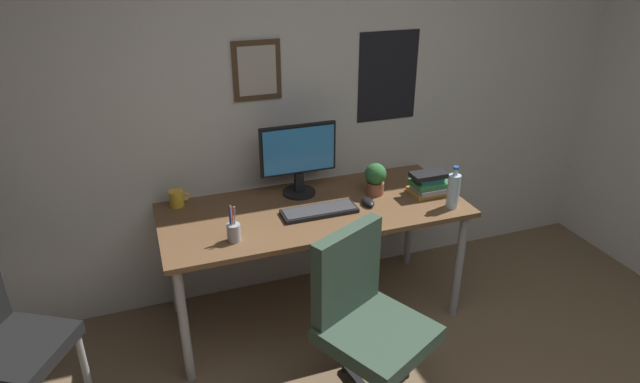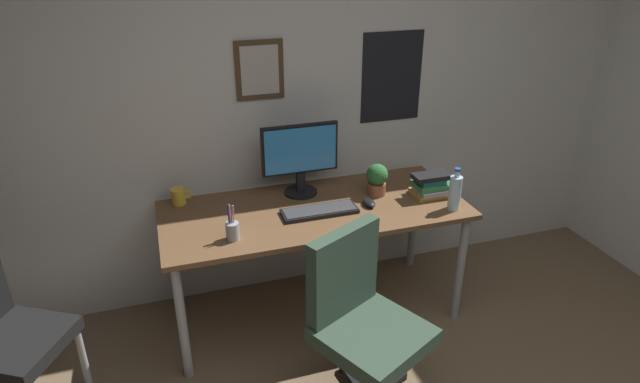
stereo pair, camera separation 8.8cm
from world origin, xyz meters
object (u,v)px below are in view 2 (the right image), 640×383
object	(u,v)px
keyboard	(320,211)
water_bottle	(455,192)
office_chair	(361,317)
pen_cup	(232,230)
monitor	(300,156)
coffee_mug_near	(179,196)
side_chair	(1,331)
book_stack_left	(432,185)
potted_plant	(377,178)
computer_mouse	(369,203)

from	to	relation	value
keyboard	water_bottle	xyz separation A→B (m)	(0.74, -0.19, 0.09)
office_chair	keyboard	bearing A→B (deg)	89.27
office_chair	pen_cup	size ratio (longest dim) A/B	4.75
monitor	coffee_mug_near	distance (m)	0.74
keyboard	side_chair	bearing A→B (deg)	-171.98
monitor	pen_cup	size ratio (longest dim) A/B	2.30
book_stack_left	water_bottle	bearing A→B (deg)	-78.93
office_chair	book_stack_left	xyz separation A→B (m)	(0.71, 0.69, 0.28)
side_chair	pen_cup	xyz separation A→B (m)	(1.12, 0.09, 0.29)
water_bottle	potted_plant	distance (m)	0.46
office_chair	keyboard	distance (m)	0.71
keyboard	pen_cup	distance (m)	0.53
side_chair	water_bottle	xyz separation A→B (m)	(2.37, 0.04, 0.35)
office_chair	keyboard	world-z (taller)	office_chair
monitor	water_bottle	size ratio (longest dim) A/B	1.82
keyboard	coffee_mug_near	xyz separation A→B (m)	(-0.74, 0.36, 0.04)
side_chair	pen_cup	bearing A→B (deg)	4.70
monitor	water_bottle	world-z (taller)	monitor
coffee_mug_near	potted_plant	world-z (taller)	potted_plant
monitor	keyboard	bearing A→B (deg)	-83.82
potted_plant	pen_cup	xyz separation A→B (m)	(-0.91, -0.26, -0.05)
pen_cup	water_bottle	bearing A→B (deg)	-2.16
book_stack_left	office_chair	bearing A→B (deg)	-136.15
side_chair	keyboard	world-z (taller)	side_chair
pen_cup	side_chair	bearing A→B (deg)	-175.30
side_chair	coffee_mug_near	size ratio (longest dim) A/B	7.29
water_bottle	monitor	bearing A→B (deg)	148.91
keyboard	coffee_mug_near	distance (m)	0.83
keyboard	water_bottle	distance (m)	0.77
side_chair	monitor	xyz separation A→B (m)	(1.60, 0.51, 0.48)
water_bottle	coffee_mug_near	world-z (taller)	water_bottle
potted_plant	pen_cup	bearing A→B (deg)	-163.95
monitor	potted_plant	world-z (taller)	monitor
computer_mouse	book_stack_left	xyz separation A→B (m)	(0.41, 0.01, 0.05)
potted_plant	book_stack_left	xyz separation A→B (m)	(0.31, -0.11, -0.04)
monitor	pen_cup	xyz separation A→B (m)	(-0.48, -0.42, -0.19)
computer_mouse	monitor	bearing A→B (deg)	139.38
monitor	book_stack_left	world-z (taller)	monitor
keyboard	coffee_mug_near	world-z (taller)	coffee_mug_near
potted_plant	monitor	bearing A→B (deg)	159.89
side_chair	computer_mouse	size ratio (longest dim) A/B	7.95
computer_mouse	coffee_mug_near	bearing A→B (deg)	161.00
side_chair	monitor	bearing A→B (deg)	17.75
water_bottle	book_stack_left	size ratio (longest dim) A/B	1.04
water_bottle	pen_cup	size ratio (longest dim) A/B	1.26
monitor	office_chair	bearing A→B (deg)	-88.69
coffee_mug_near	computer_mouse	bearing A→B (deg)	-19.00
pen_cup	office_chair	bearing A→B (deg)	-46.85
office_chair	computer_mouse	distance (m)	0.78
monitor	water_bottle	xyz separation A→B (m)	(0.78, -0.47, -0.13)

